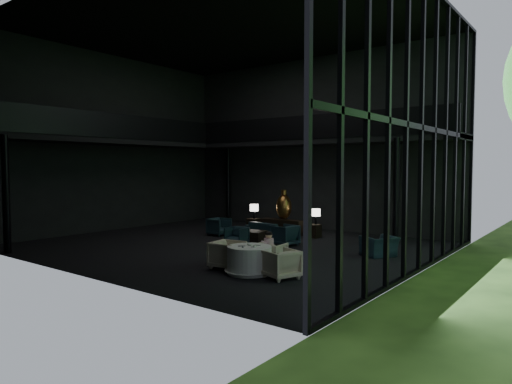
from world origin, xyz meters
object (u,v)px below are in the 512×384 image
Objects in this scene: lounge_armchair_east at (285,233)px; dining_chair_west at (227,252)px; table_lamp_left at (254,208)px; console at (282,227)px; side_table_right at (314,231)px; window_armchair at (379,244)px; dining_chair_north at (271,253)px; coffee_table at (254,236)px; dining_table at (249,261)px; child at (269,242)px; lounge_armchair_west at (219,225)px; lounge_armchair_south at (237,235)px; bronze_urn at (284,207)px; side_table_left at (254,224)px; dining_chair_east at (281,261)px; table_lamp_right at (316,213)px; sofa at (267,227)px.

dining_chair_west is (0.81, -4.16, 0.02)m from lounge_armchair_east.
table_lamp_left is at bearing -117.77° from lounge_armchair_east.
side_table_right is (1.60, -0.03, -0.04)m from console.
window_armchair is (6.91, -2.28, -0.60)m from table_lamp_left.
coffee_table is at bearing -52.20° from dining_chair_north.
dining_chair_west reaches higher than dining_chair_north.
side_table_right is 0.39× the size of dining_table.
window_armchair is 1.56× the size of child.
lounge_armchair_south is (2.03, -1.26, -0.09)m from lounge_armchair_west.
side_table_left is at bearing -177.93° from bronze_urn.
lounge_armchair_south is 4.13m from child.
side_table_right is at bearing -72.22° from child.
table_lamp_left is at bearing -6.59° from lounge_armchair_west.
table_lamp_left reaches higher than dining_chair_east.
side_table_right is 0.89× the size of child.
side_table_right is 4.30m from window_armchair.
dining_chair_east is at bearing -44.05° from lounge_armchair_south.
dining_chair_east is 1.88m from dining_chair_west.
side_table_left is 0.88× the size of table_lamp_right.
table_lamp_right reaches higher than sofa.
dining_chair_north is at bearing 134.79° from sofa.
side_table_left is 1.67m from sofa.
dining_chair_east is (2.69, -4.19, -0.01)m from lounge_armchair_east.
side_table_left is at bearing -6.62° from lounge_armchair_west.
dining_chair_west is at bearing -81.83° from side_table_right.
coffee_table is at bearing 110.22° from sofa.
sofa reaches higher than console.
table_lamp_right is at bearing 4.89° from console.
table_lamp_right is 2.13m from sofa.
child is at bearing -49.15° from side_table_left.
side_table_right is 2.35m from lounge_armchair_east.
dining_chair_east is at bearing 18.18° from window_armchair.
lounge_armchair_east is (1.92, -1.55, 0.10)m from sofa.
bronze_urn reaches higher than coffee_table.
sofa is 1.36× the size of dining_table.
dining_table is 1.03m from dining_chair_north.
side_table_right is 3.54m from lounge_armchair_south.
lounge_armchair_east is at bearing -87.11° from table_lamp_right.
side_table_left reaches higher than coffee_table.
table_lamp_left is 7.30m from window_armchair.
dining_chair_east is (4.42, -6.70, -0.72)m from bronze_urn.
sofa is (1.40, -0.90, 0.09)m from side_table_left.
bronze_urn is at bearing -93.95° from sofa.
dining_chair_west is (0.93, -6.50, 0.22)m from side_table_right.
lounge_armchair_west reaches higher than coffee_table.
table_lamp_left is 8.40m from dining_table.
side_table_left is 0.91× the size of child.
lounge_armchair_east is (1.73, -2.51, -0.71)m from bronze_urn.
table_lamp_left is 1.79m from sofa.
side_table_right is at bearing -90.00° from table_lamp_right.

